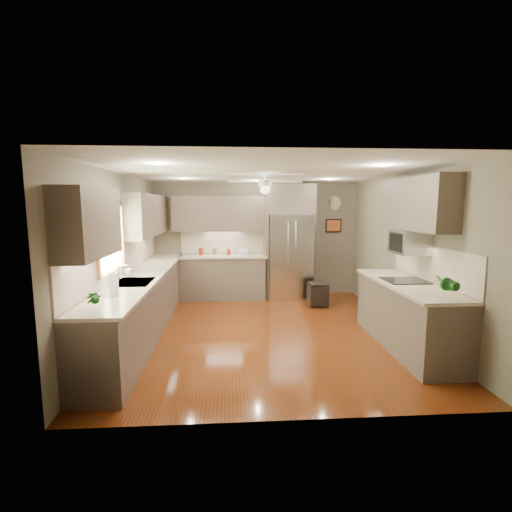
{
  "coord_description": "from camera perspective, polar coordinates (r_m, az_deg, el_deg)",
  "views": [
    {
      "loc": [
        -0.56,
        -5.72,
        2.02
      ],
      "look_at": [
        -0.12,
        0.6,
        1.14
      ],
      "focal_mm": 26.0,
      "sensor_mm": 36.0,
      "label": 1
    }
  ],
  "objects": [
    {
      "name": "potted_plant_right",
      "position": [
        4.79,
        27.03,
        -3.75
      ],
      "size": [
        0.23,
        0.2,
        0.36
      ],
      "primitive_type": "imported",
      "rotation": [
        0.0,
        0.0,
        0.24
      ],
      "color": "#175019",
      "rests_on": "right_run"
    },
    {
      "name": "left_run",
      "position": [
        6.22,
        -16.88,
        -6.7
      ],
      "size": [
        0.65,
        4.7,
        1.45
      ],
      "color": "#4C4037",
      "rests_on": "ground"
    },
    {
      "name": "potted_plant_left",
      "position": [
        4.13,
        -23.81,
        -5.96
      ],
      "size": [
        0.17,
        0.14,
        0.27
      ],
      "primitive_type": "imported",
      "rotation": [
        0.0,
        0.0,
        0.38
      ],
      "color": "#175019",
      "rests_on": "left_run"
    },
    {
      "name": "ceiling",
      "position": [
        5.76,
        1.69,
        12.71
      ],
      "size": [
        5.0,
        5.0,
        0.0
      ],
      "primitive_type": "plane",
      "rotation": [
        3.14,
        0.0,
        0.0
      ],
      "color": "white",
      "rests_on": "ground"
    },
    {
      "name": "wall_right",
      "position": [
        6.42,
        22.07,
        0.45
      ],
      "size": [
        0.0,
        5.0,
        5.0
      ],
      "primitive_type": "plane",
      "rotation": [
        1.57,
        0.0,
        -1.57
      ],
      "color": "#696150",
      "rests_on": "ground"
    },
    {
      "name": "uppers",
      "position": [
        6.43,
        -5.59,
        6.57
      ],
      "size": [
        4.5,
        4.7,
        0.95
      ],
      "color": "#4C4037",
      "rests_on": "wall_left"
    },
    {
      "name": "soap_bottle",
      "position": [
        5.85,
        -18.96,
        -2.23
      ],
      "size": [
        0.09,
        0.09,
        0.18
      ],
      "primitive_type": "imported",
      "rotation": [
        0.0,
        0.0,
        0.03
      ],
      "color": "white",
      "rests_on": "left_run"
    },
    {
      "name": "canister_a",
      "position": [
        8.05,
        -8.43,
        0.71
      ],
      "size": [
        0.12,
        0.12,
        0.16
      ],
      "primitive_type": "cylinder",
      "rotation": [
        0.0,
        0.0,
        0.24
      ],
      "color": "maroon",
      "rests_on": "back_run"
    },
    {
      "name": "stool",
      "position": [
        7.55,
        9.48,
        -5.83
      ],
      "size": [
        0.37,
        0.37,
        0.46
      ],
      "color": "black",
      "rests_on": "ground"
    },
    {
      "name": "paper_towel",
      "position": [
        4.74,
        -21.06,
        -4.05
      ],
      "size": [
        0.11,
        0.11,
        0.28
      ],
      "color": "white",
      "rests_on": "left_run"
    },
    {
      "name": "wall_front",
      "position": [
        3.35,
        5.76,
        -5.38
      ],
      "size": [
        4.5,
        0.0,
        4.5
      ],
      "primitive_type": "plane",
      "rotation": [
        -1.57,
        0.0,
        0.0
      ],
      "color": "#696150",
      "rests_on": "ground"
    },
    {
      "name": "canister_d",
      "position": [
        7.99,
        -4.22,
        0.58
      ],
      "size": [
        0.1,
        0.1,
        0.13
      ],
      "primitive_type": "cylinder",
      "rotation": [
        0.0,
        0.0,
        0.11
      ],
      "color": "maroon",
      "rests_on": "back_run"
    },
    {
      "name": "bowl",
      "position": [
        7.96,
        -1.81,
        0.33
      ],
      "size": [
        0.26,
        0.26,
        0.06
      ],
      "primitive_type": "imported",
      "rotation": [
        0.0,
        0.0,
        0.14
      ],
      "color": "beige",
      "rests_on": "back_run"
    },
    {
      "name": "refrigerator",
      "position": [
        8.02,
        5.13,
        1.95
      ],
      "size": [
        1.06,
        0.75,
        2.45
      ],
      "color": "silver",
      "rests_on": "ground"
    },
    {
      "name": "back_run",
      "position": [
        8.07,
        -5.04,
        -3.07
      ],
      "size": [
        1.85,
        0.65,
        1.45
      ],
      "color": "#4C4037",
      "rests_on": "ground"
    },
    {
      "name": "recessed_lights",
      "position": [
        6.16,
        0.94,
        12.35
      ],
      "size": [
        2.84,
        3.14,
        0.01
      ],
      "color": "white",
      "rests_on": "ceiling"
    },
    {
      "name": "canister_c",
      "position": [
        7.96,
        -5.49,
        0.76
      ],
      "size": [
        0.12,
        0.12,
        0.18
      ],
      "primitive_type": "cylinder",
      "rotation": [
        0.0,
        0.0,
        0.08
      ],
      "color": "beige",
      "rests_on": "back_run"
    },
    {
      "name": "wall_back",
      "position": [
        8.27,
        -0.03,
        2.59
      ],
      "size": [
        4.5,
        0.0,
        4.5
      ],
      "primitive_type": "plane",
      "rotation": [
        1.57,
        0.0,
        0.0
      ],
      "color": "#696150",
      "rests_on": "ground"
    },
    {
      "name": "wall_clock",
      "position": [
        8.52,
        11.92,
        7.97
      ],
      "size": [
        0.3,
        0.03,
        0.3
      ],
      "color": "white",
      "rests_on": "wall_back"
    },
    {
      "name": "microwave",
      "position": [
        5.8,
        22.56,
        1.98
      ],
      "size": [
        0.43,
        0.55,
        0.34
      ],
      "color": "silver",
      "rests_on": "wall_right"
    },
    {
      "name": "ceiling_fan",
      "position": [
        6.05,
        1.4,
        10.89
      ],
      "size": [
        1.18,
        1.18,
        0.32
      ],
      "color": "white",
      "rests_on": "ceiling"
    },
    {
      "name": "right_run",
      "position": [
        5.72,
        22.26,
        -8.24
      ],
      "size": [
        0.7,
        2.2,
        1.45
      ],
      "color": "#4C4037",
      "rests_on": "ground"
    },
    {
      "name": "wall_left",
      "position": [
        6.01,
        -20.23,
        0.08
      ],
      "size": [
        0.0,
        5.0,
        5.0
      ],
      "primitive_type": "plane",
      "rotation": [
        1.57,
        0.0,
        1.57
      ],
      "color": "#696150",
      "rests_on": "ground"
    },
    {
      "name": "window",
      "position": [
        5.5,
        -21.53,
        2.47
      ],
      "size": [
        0.05,
        1.12,
        0.92
      ],
      "color": "#BFF2B2",
      "rests_on": "wall_left"
    },
    {
      "name": "sink",
      "position": [
        5.51,
        -18.33,
        -4.13
      ],
      "size": [
        0.5,
        0.7,
        0.32
      ],
      "color": "silver",
      "rests_on": "left_run"
    },
    {
      "name": "framed_print",
      "position": [
        8.53,
        11.83,
        4.6
      ],
      "size": [
        0.36,
        0.03,
        0.3
      ],
      "color": "black",
      "rests_on": "wall_back"
    },
    {
      "name": "canister_b",
      "position": [
        8.04,
        -6.4,
        0.67
      ],
      "size": [
        0.13,
        0.13,
        0.15
      ],
      "primitive_type": "cylinder",
      "rotation": [
        0.0,
        0.0,
        -0.39
      ],
      "color": "silver",
      "rests_on": "back_run"
    },
    {
      "name": "floor",
      "position": [
        6.09,
        1.59,
        -11.44
      ],
      "size": [
        5.0,
        5.0,
        0.0
      ],
      "primitive_type": "plane",
      "color": "#452309",
      "rests_on": "ground"
    }
  ]
}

